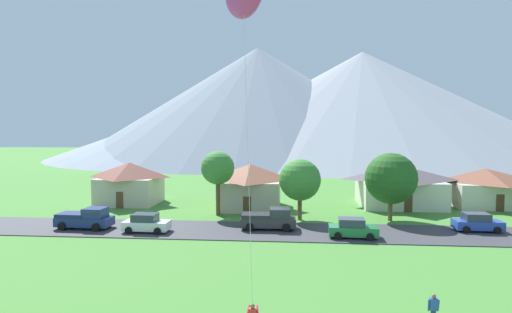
% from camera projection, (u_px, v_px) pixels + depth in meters
% --- Properties ---
extents(road_strip, '(160.00, 7.07, 0.08)m').
position_uv_depth(road_strip, '(285.00, 231.00, 37.59)').
color(road_strip, '#38383D').
rests_on(road_strip, ground).
extents(mountain_far_west_ridge, '(133.82, 133.82, 36.37)m').
position_uv_depth(mountain_far_west_ridge, '(362.00, 105.00, 140.56)').
color(mountain_far_west_ridge, '#8E939E').
rests_on(mountain_far_west_ridge, ground).
extents(mountain_central_ridge, '(103.86, 103.86, 20.09)m').
position_uv_depth(mountain_central_ridge, '(281.00, 128.00, 147.25)').
color(mountain_central_ridge, slate).
rests_on(mountain_central_ridge, ground).
extents(mountain_east_ridge, '(112.37, 112.37, 20.32)m').
position_uv_depth(mountain_east_ridge, '(219.00, 128.00, 143.18)').
color(mountain_east_ridge, gray).
rests_on(mountain_east_ridge, ground).
extents(mountain_far_east_ridge, '(122.85, 122.85, 38.32)m').
position_uv_depth(mountain_far_east_ridge, '(258.00, 102.00, 143.39)').
color(mountain_far_east_ridge, gray).
rests_on(mountain_far_east_ridge, ground).
extents(house_leftmost, '(7.71, 6.84, 5.31)m').
position_uv_depth(house_leftmost, '(130.00, 182.00, 51.84)').
color(house_leftmost, beige).
rests_on(house_leftmost, ground).
extents(house_left_center, '(7.67, 8.01, 5.34)m').
position_uv_depth(house_left_center, '(250.00, 185.00, 49.01)').
color(house_left_center, beige).
rests_on(house_left_center, ground).
extents(house_right_center, '(10.37, 8.62, 5.07)m').
position_uv_depth(house_right_center, '(399.00, 185.00, 50.39)').
color(house_right_center, beige).
rests_on(house_right_center, ground).
extents(house_rightmost, '(9.25, 8.16, 4.66)m').
position_uv_depth(house_rightmost, '(485.00, 186.00, 50.57)').
color(house_rightmost, beige).
rests_on(house_rightmost, ground).
extents(tree_near_left, '(3.69, 3.69, 7.15)m').
position_uv_depth(tree_near_left, '(218.00, 168.00, 44.54)').
color(tree_near_left, brown).
rests_on(tree_near_left, ground).
extents(tree_center, '(4.39, 4.39, 6.44)m').
position_uv_depth(tree_center, '(300.00, 180.00, 42.40)').
color(tree_center, brown).
rests_on(tree_center, ground).
extents(tree_right_of_center, '(5.33, 5.33, 7.12)m').
position_uv_depth(tree_right_of_center, '(391.00, 178.00, 41.94)').
color(tree_right_of_center, brown).
rests_on(tree_right_of_center, ground).
extents(parked_car_green_west_end, '(4.28, 2.23, 1.68)m').
position_uv_depth(parked_car_green_west_end, '(353.00, 228.00, 35.35)').
color(parked_car_green_west_end, '#237042').
rests_on(parked_car_green_west_end, road_strip).
extents(parked_car_blue_mid_west, '(4.21, 2.10, 1.68)m').
position_uv_depth(parked_car_blue_mid_west, '(477.00, 223.00, 37.58)').
color(parked_car_blue_mid_west, '#2847A8').
rests_on(parked_car_blue_mid_west, road_strip).
extents(parked_car_white_east_end, '(4.23, 2.14, 1.68)m').
position_uv_depth(parked_car_white_east_end, '(146.00, 223.00, 37.32)').
color(parked_car_white_east_end, white).
rests_on(parked_car_white_east_end, road_strip).
extents(pickup_truck_navy_west_side, '(5.26, 2.45, 1.99)m').
position_uv_depth(pickup_truck_navy_west_side, '(86.00, 218.00, 38.61)').
color(pickup_truck_navy_west_side, navy).
rests_on(pickup_truck_navy_west_side, road_strip).
extents(pickup_truck_charcoal_east_side, '(5.25, 2.43, 1.99)m').
position_uv_depth(pickup_truck_charcoal_east_side, '(270.00, 219.00, 38.35)').
color(pickup_truck_charcoal_east_side, '#333338').
rests_on(pickup_truck_charcoal_east_side, road_strip).
extents(watcher_person, '(0.56, 0.24, 1.68)m').
position_uv_depth(watcher_person, '(433.00, 310.00, 19.32)').
color(watcher_person, navy).
rests_on(watcher_person, ground).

